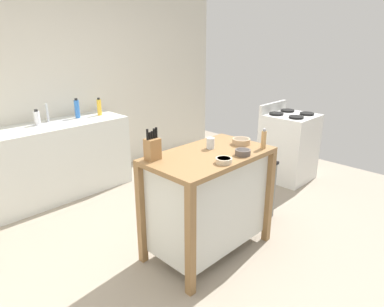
{
  "coord_description": "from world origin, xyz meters",
  "views": [
    {
      "loc": [
        -1.9,
        -1.87,
        1.85
      ],
      "look_at": [
        0.1,
        0.1,
        0.88
      ],
      "focal_mm": 31.95,
      "sensor_mm": 36.0,
      "label": 1
    }
  ],
  "objects_px": {
    "drinking_cup": "(210,143)",
    "pepper_grinder": "(264,139)",
    "knife_block": "(152,148)",
    "bottle_hand_soap": "(99,107)",
    "trash_bin": "(256,190)",
    "bottle_spray_cleaner": "(37,118)",
    "bowl_stoneware_deep": "(224,160)",
    "kitchen_island": "(208,198)",
    "bowl_ceramic_small": "(241,141)",
    "sink_faucet": "(47,113)",
    "bottle_dish_soap": "(77,109)",
    "bowl_ceramic_wide": "(243,152)",
    "stove": "(288,146)"
  },
  "relations": [
    {
      "from": "pepper_grinder",
      "to": "trash_bin",
      "type": "distance_m",
      "value": 0.83
    },
    {
      "from": "drinking_cup",
      "to": "sink_faucet",
      "type": "xyz_separation_m",
      "value": [
        -0.49,
        2.12,
        0.02
      ]
    },
    {
      "from": "knife_block",
      "to": "bottle_hand_soap",
      "type": "height_order",
      "value": "knife_block"
    },
    {
      "from": "stove",
      "to": "trash_bin",
      "type": "bearing_deg",
      "value": -165.1
    },
    {
      "from": "knife_block",
      "to": "bowl_ceramic_small",
      "type": "relative_size",
      "value": 1.59
    },
    {
      "from": "knife_block",
      "to": "drinking_cup",
      "type": "distance_m",
      "value": 0.55
    },
    {
      "from": "bowl_ceramic_wide",
      "to": "bottle_spray_cleaner",
      "type": "xyz_separation_m",
      "value": [
        -0.69,
        2.37,
        0.01
      ]
    },
    {
      "from": "drinking_cup",
      "to": "sink_faucet",
      "type": "relative_size",
      "value": 0.43
    },
    {
      "from": "pepper_grinder",
      "to": "bowl_ceramic_small",
      "type": "bearing_deg",
      "value": 99.95
    },
    {
      "from": "bowl_ceramic_small",
      "to": "sink_faucet",
      "type": "bearing_deg",
      "value": 109.19
    },
    {
      "from": "sink_faucet",
      "to": "kitchen_island",
      "type": "bearing_deg",
      "value": -80.0
    },
    {
      "from": "stove",
      "to": "knife_block",
      "type": "bearing_deg",
      "value": -176.82
    },
    {
      "from": "knife_block",
      "to": "kitchen_island",
      "type": "bearing_deg",
      "value": -27.32
    },
    {
      "from": "bowl_stoneware_deep",
      "to": "bottle_dish_soap",
      "type": "bearing_deg",
      "value": 88.81
    },
    {
      "from": "knife_block",
      "to": "pepper_grinder",
      "type": "relative_size",
      "value": 1.42
    },
    {
      "from": "bowl_ceramic_wide",
      "to": "bottle_hand_soap",
      "type": "relative_size",
      "value": 0.57
    },
    {
      "from": "sink_faucet",
      "to": "drinking_cup",
      "type": "bearing_deg",
      "value": -76.89
    },
    {
      "from": "bottle_dish_soap",
      "to": "bottle_spray_cleaner",
      "type": "relative_size",
      "value": 1.35
    },
    {
      "from": "trash_bin",
      "to": "bottle_spray_cleaner",
      "type": "bearing_deg",
      "value": 121.97
    },
    {
      "from": "bowl_ceramic_wide",
      "to": "bottle_spray_cleaner",
      "type": "bearing_deg",
      "value": 106.37
    },
    {
      "from": "bottle_hand_soap",
      "to": "stove",
      "type": "bearing_deg",
      "value": -44.79
    },
    {
      "from": "drinking_cup",
      "to": "trash_bin",
      "type": "bearing_deg",
      "value": -4.26
    },
    {
      "from": "pepper_grinder",
      "to": "bottle_spray_cleaner",
      "type": "distance_m",
      "value": 2.57
    },
    {
      "from": "knife_block",
      "to": "pepper_grinder",
      "type": "bearing_deg",
      "value": -28.5
    },
    {
      "from": "bowl_ceramic_small",
      "to": "bottle_dish_soap",
      "type": "xyz_separation_m",
      "value": [
        -0.43,
        2.18,
        0.04
      ]
    },
    {
      "from": "kitchen_island",
      "to": "knife_block",
      "type": "distance_m",
      "value": 0.69
    },
    {
      "from": "bottle_spray_cleaner",
      "to": "kitchen_island",
      "type": "bearing_deg",
      "value": -75.93
    },
    {
      "from": "drinking_cup",
      "to": "pepper_grinder",
      "type": "bearing_deg",
      "value": -45.23
    },
    {
      "from": "bowl_ceramic_wide",
      "to": "drinking_cup",
      "type": "bearing_deg",
      "value": 99.79
    },
    {
      "from": "drinking_cup",
      "to": "stove",
      "type": "distance_m",
      "value": 1.97
    },
    {
      "from": "bottle_dish_soap",
      "to": "bottle_hand_soap",
      "type": "xyz_separation_m",
      "value": [
        0.28,
        -0.05,
        -0.01
      ]
    },
    {
      "from": "knife_block",
      "to": "bowl_stoneware_deep",
      "type": "xyz_separation_m",
      "value": [
        0.33,
        -0.45,
        -0.07
      ]
    },
    {
      "from": "bowl_ceramic_small",
      "to": "sink_faucet",
      "type": "height_order",
      "value": "sink_faucet"
    },
    {
      "from": "kitchen_island",
      "to": "pepper_grinder",
      "type": "bearing_deg",
      "value": -29.63
    },
    {
      "from": "trash_bin",
      "to": "stove",
      "type": "xyz_separation_m",
      "value": [
        1.2,
        0.32,
        0.13
      ]
    },
    {
      "from": "bowl_ceramic_small",
      "to": "trash_bin",
      "type": "height_order",
      "value": "bowl_ceramic_small"
    },
    {
      "from": "pepper_grinder",
      "to": "sink_faucet",
      "type": "bearing_deg",
      "value": 108.44
    },
    {
      "from": "kitchen_island",
      "to": "knife_block",
      "type": "bearing_deg",
      "value": 152.68
    },
    {
      "from": "sink_faucet",
      "to": "bottle_dish_soap",
      "type": "relative_size",
      "value": 0.9
    },
    {
      "from": "knife_block",
      "to": "stove",
      "type": "xyz_separation_m",
      "value": [
        2.41,
        0.13,
        -0.57
      ]
    },
    {
      "from": "kitchen_island",
      "to": "pepper_grinder",
      "type": "distance_m",
      "value": 0.7
    },
    {
      "from": "bowl_ceramic_small",
      "to": "bottle_hand_soap",
      "type": "distance_m",
      "value": 2.13
    },
    {
      "from": "knife_block",
      "to": "bowl_ceramic_small",
      "type": "height_order",
      "value": "knife_block"
    },
    {
      "from": "knife_block",
      "to": "bottle_spray_cleaner",
      "type": "relative_size",
      "value": 1.41
    },
    {
      "from": "bowl_ceramic_small",
      "to": "sink_faucet",
      "type": "distance_m",
      "value": 2.37
    },
    {
      "from": "bowl_stoneware_deep",
      "to": "bottle_hand_soap",
      "type": "distance_m",
      "value": 2.35
    },
    {
      "from": "bowl_ceramic_wide",
      "to": "drinking_cup",
      "type": "xyz_separation_m",
      "value": [
        -0.05,
        0.3,
        0.02
      ]
    },
    {
      "from": "bottle_spray_cleaner",
      "to": "bowl_ceramic_wide",
      "type": "bearing_deg",
      "value": -73.63
    },
    {
      "from": "bowl_ceramic_wide",
      "to": "sink_faucet",
      "type": "distance_m",
      "value": 2.49
    },
    {
      "from": "drinking_cup",
      "to": "pepper_grinder",
      "type": "xyz_separation_m",
      "value": [
        0.32,
        -0.32,
        0.04
      ]
    }
  ]
}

